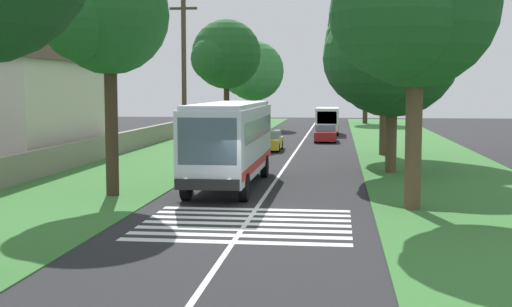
{
  "coord_description": "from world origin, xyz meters",
  "views": [
    {
      "loc": [
        -23.69,
        -2.96,
        4.39
      ],
      "look_at": [
        5.66,
        0.54,
        1.6
      ],
      "focal_mm": 48.83,
      "sensor_mm": 36.0,
      "label": 1
    }
  ],
  "objects_px": {
    "roadside_building": "(17,103)",
    "roadside_tree_left_0": "(107,19)",
    "roadside_tree_right_1": "(410,11)",
    "trailing_car_1": "(326,134)",
    "roadside_tree_right_2": "(364,66)",
    "roadside_tree_right_0": "(388,53)",
    "roadside_tree_left_2": "(225,56)",
    "roadside_tree_right_3": "(383,28)",
    "utility_pole": "(184,83)",
    "roadside_tree_left_3": "(252,73)",
    "coach_bus": "(231,139)",
    "trailing_minibus_0": "(327,118)",
    "trailing_car_0": "(269,141)"
  },
  "relations": [
    {
      "from": "roadside_tree_left_0",
      "to": "roadside_tree_right_3",
      "type": "distance_m",
      "value": 22.28
    },
    {
      "from": "trailing_minibus_0",
      "to": "roadside_building",
      "type": "relative_size",
      "value": 0.42
    },
    {
      "from": "roadside_tree_left_0",
      "to": "roadside_tree_right_1",
      "type": "bearing_deg",
      "value": -99.48
    },
    {
      "from": "trailing_car_1",
      "to": "roadside_tree_right_1",
      "type": "height_order",
      "value": "roadside_tree_right_1"
    },
    {
      "from": "roadside_tree_left_3",
      "to": "trailing_car_1",
      "type": "bearing_deg",
      "value": -155.53
    },
    {
      "from": "trailing_minibus_0",
      "to": "roadside_tree_right_0",
      "type": "bearing_deg",
      "value": -173.22
    },
    {
      "from": "coach_bus",
      "to": "roadside_tree_left_3",
      "type": "distance_m",
      "value": 45.37
    },
    {
      "from": "trailing_car_1",
      "to": "roadside_tree_left_2",
      "type": "bearing_deg",
      "value": 105.72
    },
    {
      "from": "coach_bus",
      "to": "trailing_minibus_0",
      "type": "distance_m",
      "value": 35.91
    },
    {
      "from": "coach_bus",
      "to": "trailing_car_0",
      "type": "xyz_separation_m",
      "value": [
        18.28,
        0.14,
        -1.48
      ]
    },
    {
      "from": "roadside_tree_right_2",
      "to": "roadside_tree_right_0",
      "type": "bearing_deg",
      "value": 179.38
    },
    {
      "from": "roadside_tree_right_1",
      "to": "utility_pole",
      "type": "distance_m",
      "value": 14.14
    },
    {
      "from": "roadside_tree_left_2",
      "to": "trailing_car_1",
      "type": "bearing_deg",
      "value": -74.28
    },
    {
      "from": "roadside_tree_left_3",
      "to": "roadside_building",
      "type": "xyz_separation_m",
      "value": [
        -35.43,
        9.87,
        -2.56
      ]
    },
    {
      "from": "trailing_car_1",
      "to": "roadside_tree_left_3",
      "type": "xyz_separation_m",
      "value": [
        18.33,
        8.34,
        5.38
      ]
    },
    {
      "from": "trailing_minibus_0",
      "to": "coach_bus",
      "type": "bearing_deg",
      "value": 174.11
    },
    {
      "from": "trailing_minibus_0",
      "to": "roadside_tree_left_2",
      "type": "relative_size",
      "value": 0.62
    },
    {
      "from": "trailing_car_0",
      "to": "roadside_tree_right_3",
      "type": "distance_m",
      "value": 11.12
    },
    {
      "from": "trailing_minibus_0",
      "to": "trailing_car_1",
      "type": "bearing_deg",
      "value": -179.9
    },
    {
      "from": "roadside_tree_left_2",
      "to": "roadside_building",
      "type": "bearing_deg",
      "value": 145.45
    },
    {
      "from": "roadside_tree_right_2",
      "to": "trailing_car_1",
      "type": "bearing_deg",
      "value": 172.16
    },
    {
      "from": "trailing_car_0",
      "to": "roadside_tree_right_2",
      "type": "height_order",
      "value": "roadside_tree_right_2"
    },
    {
      "from": "trailing_car_0",
      "to": "utility_pole",
      "type": "height_order",
      "value": "utility_pole"
    },
    {
      "from": "roadside_tree_left_3",
      "to": "roadside_tree_right_0",
      "type": "xyz_separation_m",
      "value": [
        -39.07,
        -11.87,
        0.12
      ]
    },
    {
      "from": "roadside_tree_left_2",
      "to": "roadside_tree_left_3",
      "type": "bearing_deg",
      "value": 1.02
    },
    {
      "from": "roadside_tree_left_2",
      "to": "roadside_tree_right_0",
      "type": "bearing_deg",
      "value": -148.12
    },
    {
      "from": "trailing_car_1",
      "to": "roadside_tree_left_2",
      "type": "relative_size",
      "value": 0.44
    },
    {
      "from": "trailing_car_1",
      "to": "roadside_tree_left_2",
      "type": "height_order",
      "value": "roadside_tree_left_2"
    },
    {
      "from": "utility_pole",
      "to": "roadside_building",
      "type": "bearing_deg",
      "value": 65.52
    },
    {
      "from": "roadside_tree_left_0",
      "to": "roadside_tree_right_2",
      "type": "relative_size",
      "value": 0.9
    },
    {
      "from": "roadside_building",
      "to": "roadside_tree_left_0",
      "type": "bearing_deg",
      "value": -141.67
    },
    {
      "from": "coach_bus",
      "to": "trailing_car_1",
      "type": "bearing_deg",
      "value": -7.91
    },
    {
      "from": "trailing_car_0",
      "to": "roadside_building",
      "type": "height_order",
      "value": "roadside_building"
    },
    {
      "from": "roadside_tree_left_2",
      "to": "roadside_building",
      "type": "relative_size",
      "value": 0.68
    },
    {
      "from": "roadside_tree_left_0",
      "to": "roadside_tree_right_3",
      "type": "xyz_separation_m",
      "value": [
        18.73,
        -12.01,
        1.12
      ]
    },
    {
      "from": "trailing_car_1",
      "to": "roadside_tree_left_0",
      "type": "distance_m",
      "value": 31.55
    },
    {
      "from": "roadside_tree_left_0",
      "to": "roadside_tree_right_1",
      "type": "xyz_separation_m",
      "value": [
        -1.95,
        -11.7,
        -0.04
      ]
    },
    {
      "from": "coach_bus",
      "to": "trailing_car_1",
      "type": "relative_size",
      "value": 2.6
    },
    {
      "from": "roadside_tree_right_3",
      "to": "utility_pole",
      "type": "xyz_separation_m",
      "value": [
        -11.27,
        10.58,
        -3.6
      ]
    },
    {
      "from": "roadside_tree_left_0",
      "to": "roadside_tree_right_2",
      "type": "xyz_separation_m",
      "value": [
        59.36,
        -12.26,
        -0.01
      ]
    },
    {
      "from": "trailing_minibus_0",
      "to": "roadside_tree_right_0",
      "type": "distance_m",
      "value": 30.38
    },
    {
      "from": "roadside_building",
      "to": "utility_pole",
      "type": "bearing_deg",
      "value": -114.48
    },
    {
      "from": "trailing_minibus_0",
      "to": "roadside_tree_right_1",
      "type": "relative_size",
      "value": 0.59
    },
    {
      "from": "trailing_car_0",
      "to": "roadside_tree_left_2",
      "type": "bearing_deg",
      "value": 34.1
    },
    {
      "from": "roadside_tree_right_1",
      "to": "roadside_tree_right_2",
      "type": "xyz_separation_m",
      "value": [
        61.32,
        -0.56,
        0.03
      ]
    },
    {
      "from": "roadside_tree_right_1",
      "to": "trailing_car_1",
      "type": "bearing_deg",
      "value": 6.32
    },
    {
      "from": "trailing_car_1",
      "to": "roadside_tree_right_3",
      "type": "bearing_deg",
      "value": -160.88
    },
    {
      "from": "roadside_tree_right_0",
      "to": "roadside_tree_right_1",
      "type": "height_order",
      "value": "roadside_tree_right_1"
    },
    {
      "from": "utility_pole",
      "to": "trailing_minibus_0",
      "type": "bearing_deg",
      "value": -12.1
    },
    {
      "from": "trailing_car_1",
      "to": "roadside_tree_right_2",
      "type": "height_order",
      "value": "roadside_tree_right_2"
    }
  ]
}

